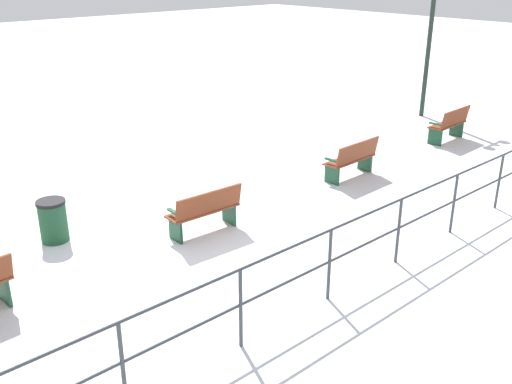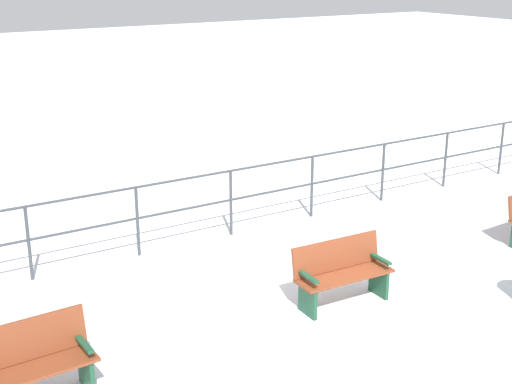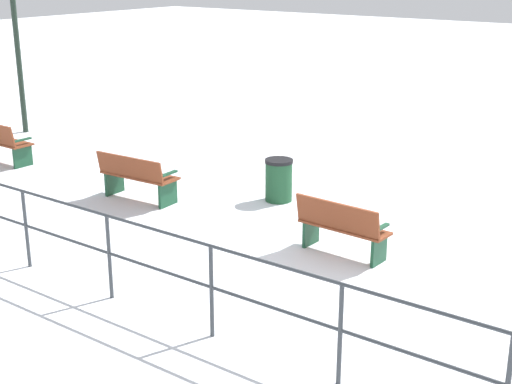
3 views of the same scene
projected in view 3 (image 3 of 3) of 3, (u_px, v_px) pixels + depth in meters
name	position (u px, v px, depth m)	size (l,w,h in m)	color
ground_plane	(348.00, 251.00, 10.80)	(80.00, 80.00, 0.00)	white
bench_third	(342.00, 227.00, 10.50)	(0.54, 1.39, 0.86)	brown
bench_fourth	(137.00, 176.00, 12.89)	(0.64, 1.50, 0.86)	brown
lamppost_middle	(14.00, 10.00, 17.22)	(0.25, 0.91, 4.50)	#1E2D23
waterfront_railing	(211.00, 276.00, 8.15)	(0.05, 20.08, 1.14)	#383D42
trash_bin	(279.00, 180.00, 12.92)	(0.50, 0.50, 0.76)	#1E4C2D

